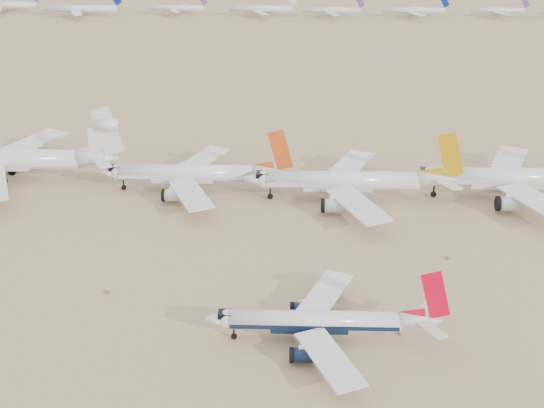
{
  "coord_description": "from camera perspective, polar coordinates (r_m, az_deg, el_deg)",
  "views": [
    {
      "loc": [
        5.36,
        -112.22,
        73.72
      ],
      "look_at": [
        0.66,
        42.71,
        7.0
      ],
      "focal_mm": 50.0,
      "sensor_mm": 36.0,
      "label": 1
    }
  ],
  "objects": [
    {
      "name": "ground",
      "position": [
        134.38,
        -0.85,
        -9.99
      ],
      "size": [
        7000.0,
        7000.0,
        0.0
      ],
      "primitive_type": "plane",
      "color": "#927C54",
      "rests_on": "ground"
    },
    {
      "name": "distant_storage_row",
      "position": [
        455.15,
        -3.09,
        14.48
      ],
      "size": [
        527.25,
        55.71,
        14.47
      ],
      "color": "silver",
      "rests_on": "ground"
    },
    {
      "name": "row2_gold_tail",
      "position": [
        187.97,
        5.98,
        1.73
      ],
      "size": [
        50.88,
        49.76,
        18.12
      ],
      "color": "silver",
      "rests_on": "ground"
    },
    {
      "name": "row2_navy_widebody",
      "position": [
        198.01,
        18.2,
        1.87
      ],
      "size": [
        53.67,
        52.48,
        19.09
      ],
      "color": "silver",
      "rests_on": "ground"
    },
    {
      "name": "main_airliner",
      "position": [
        131.72,
        3.98,
        -8.81
      ],
      "size": [
        39.58,
        38.66,
        13.97
      ],
      "color": "silver",
      "rests_on": "ground"
    },
    {
      "name": "row2_orange_tail",
      "position": [
        193.84,
        -5.87,
        2.3
      ],
      "size": [
        46.78,
        45.77,
        16.69
      ],
      "color": "silver",
      "rests_on": "ground"
    },
    {
      "name": "row2_white_trijet",
      "position": [
        211.06,
        -19.08,
        3.24
      ],
      "size": [
        57.86,
        56.54,
        20.5
      ],
      "color": "silver",
      "rests_on": "ground"
    }
  ]
}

